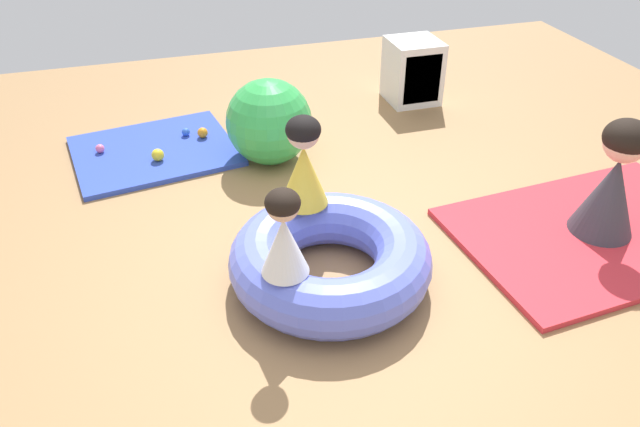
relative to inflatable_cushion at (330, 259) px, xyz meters
name	(u,v)px	position (x,y,z in m)	size (l,w,h in m)	color
ground_plane	(342,272)	(0.09, 0.06, -0.16)	(8.00, 8.00, 0.00)	#9E7549
gym_mat_near_left	(154,151)	(-0.86, 1.88, -0.14)	(1.21, 1.01, 0.04)	#2D47B7
gym_mat_far_right	(598,232)	(1.78, -0.06, -0.14)	(1.79, 1.21, 0.04)	red
inflatable_cushion	(330,259)	(0.00, 0.00, 0.00)	(1.15, 1.15, 0.32)	#6070E5
child_in_yellow	(304,162)	(-0.04, 0.38, 0.43)	(0.29, 0.29, 0.56)	yellow
child_in_white	(284,234)	(-0.31, -0.22, 0.39)	(0.30, 0.30, 0.48)	white
adult_seated	(614,180)	(1.78, -0.06, 0.25)	(0.46, 0.46, 0.76)	#383842
play_ball_yellow	(158,155)	(-0.84, 1.68, -0.07)	(0.09, 0.09, 0.09)	yellow
play_ball_pink	(100,149)	(-1.26, 1.94, -0.09)	(0.07, 0.07, 0.07)	pink
play_ball_blue	(186,132)	(-0.59, 2.04, -0.09)	(0.07, 0.07, 0.07)	blue
play_ball_orange	(203,133)	(-0.46, 1.97, -0.08)	(0.08, 0.08, 0.08)	orange
exercise_ball_large	(269,122)	(0.00, 1.51, 0.16)	(0.65, 0.65, 0.65)	green
storage_cube	(414,72)	(1.50, 2.24, 0.12)	(0.44, 0.44, 0.56)	silver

